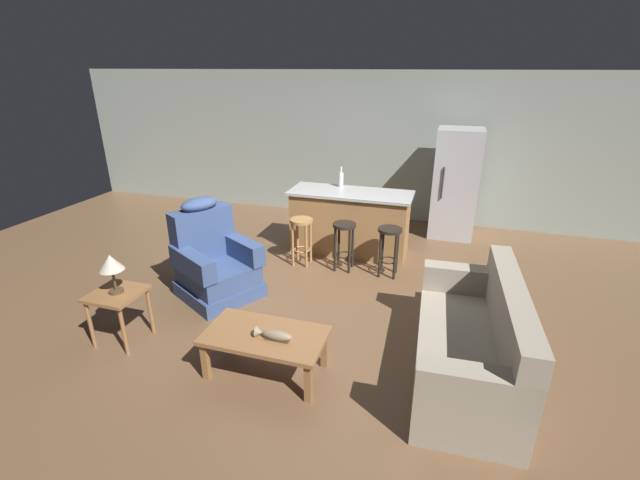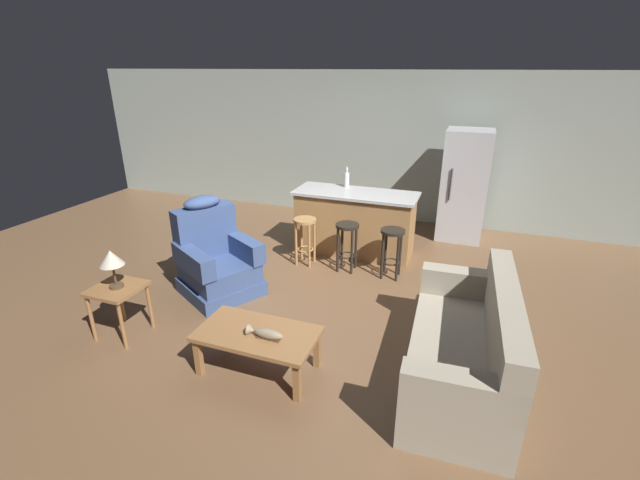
{
  "view_description": "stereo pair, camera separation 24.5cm",
  "coord_description": "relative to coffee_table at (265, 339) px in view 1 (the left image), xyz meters",
  "views": [
    {
      "loc": [
        1.35,
        -4.56,
        2.66
      ],
      "look_at": [
        -0.02,
        -0.1,
        0.75
      ],
      "focal_mm": 24.0,
      "sensor_mm": 36.0,
      "label": 1
    },
    {
      "loc": [
        1.59,
        -4.48,
        2.66
      ],
      "look_at": [
        -0.02,
        -0.1,
        0.75
      ],
      "focal_mm": 24.0,
      "sensor_mm": 36.0,
      "label": 2
    }
  ],
  "objects": [
    {
      "name": "kitchen_island",
      "position": [
        0.08,
        2.96,
        0.11
      ],
      "size": [
        1.8,
        0.7,
        0.95
      ],
      "color": "#9E7042",
      "rests_on": "ground_plane"
    },
    {
      "name": "refrigerator",
      "position": [
        1.54,
        4.16,
        0.52
      ],
      "size": [
        0.7,
        0.69,
        1.76
      ],
      "color": "#B7B7BC",
      "rests_on": "ground_plane"
    },
    {
      "name": "end_table",
      "position": [
        -1.63,
        0.03,
        0.1
      ],
      "size": [
        0.48,
        0.48,
        0.56
      ],
      "color": "olive",
      "rests_on": "ground_plane"
    },
    {
      "name": "couch",
      "position": [
        1.8,
        0.51,
        -0.02
      ],
      "size": [
        0.92,
        1.93,
        0.94
      ],
      "rotation": [
        0.0,
        0.0,
        3.18
      ],
      "color": "#9E937F",
      "rests_on": "ground_plane"
    },
    {
      "name": "bottle_tall_green",
      "position": [
        -0.14,
        3.19,
        0.7
      ],
      "size": [
        0.08,
        0.08,
        0.31
      ],
      "color": "silver",
      "rests_on": "kitchen_island"
    },
    {
      "name": "coffee_table",
      "position": [
        0.0,
        0.0,
        0.0
      ],
      "size": [
        1.1,
        0.6,
        0.42
      ],
      "color": "olive",
      "rests_on": "ground_plane"
    },
    {
      "name": "bar_stool_left",
      "position": [
        -0.47,
        2.33,
        0.11
      ],
      "size": [
        0.32,
        0.32,
        0.68
      ],
      "color": "#A87A47",
      "rests_on": "ground_plane"
    },
    {
      "name": "fish_figurine",
      "position": [
        0.11,
        -0.05,
        0.1
      ],
      "size": [
        0.34,
        0.1,
        0.1
      ],
      "color": "#4C3823",
      "rests_on": "coffee_table"
    },
    {
      "name": "back_wall",
      "position": [
        0.08,
        4.74,
        0.94
      ],
      "size": [
        12.0,
        0.05,
        2.6
      ],
      "color": "#939E93",
      "rests_on": "ground_plane"
    },
    {
      "name": "bar_stool_right",
      "position": [
        0.77,
        2.33,
        0.11
      ],
      "size": [
        0.32,
        0.32,
        0.68
      ],
      "color": "black",
      "rests_on": "ground_plane"
    },
    {
      "name": "recliner_near_lamp",
      "position": [
        -1.21,
        1.2,
        0.06
      ],
      "size": [
        1.15,
        1.15,
        1.2
      ],
      "rotation": [
        0.0,
        0.0,
        -0.52
      ],
      "color": "#384C7A",
      "rests_on": "ground_plane"
    },
    {
      "name": "ground_plane",
      "position": [
        0.08,
        1.61,
        -0.36
      ],
      "size": [
        12.0,
        12.0,
        0.0
      ],
      "color": "brown"
    },
    {
      "name": "bar_stool_middle",
      "position": [
        0.15,
        2.33,
        0.11
      ],
      "size": [
        0.32,
        0.32,
        0.68
      ],
      "color": "black",
      "rests_on": "ground_plane"
    },
    {
      "name": "table_lamp",
      "position": [
        -1.62,
        0.03,
        0.5
      ],
      "size": [
        0.24,
        0.24,
        0.41
      ],
      "color": "#4C3823",
      "rests_on": "end_table"
    }
  ]
}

